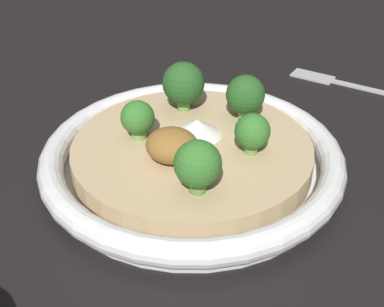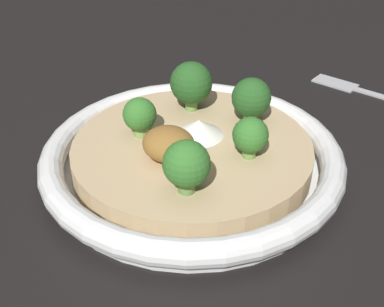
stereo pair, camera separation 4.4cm
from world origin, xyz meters
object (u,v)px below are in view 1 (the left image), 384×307
Objects in this scene: risotto_bowl at (192,156)px; broccoli_left at (138,119)px; fork_utensil at (345,83)px; broccoli_front_right at (198,165)px; broccoli_back_right at (245,95)px; broccoli_right at (252,134)px; broccoli_back at (183,84)px.

broccoli_left reaches higher than risotto_bowl.
risotto_bowl is 1.56× the size of fork_utensil.
fork_utensil is (0.13, 0.24, -0.02)m from risotto_bowl.
broccoli_front_right is (0.02, -0.07, 0.04)m from risotto_bowl.
broccoli_back_right is at bearing 37.31° from broccoli_left.
broccoli_front_right is (-0.03, -0.06, 0.00)m from broccoli_right.
broccoli_back is 1.12× the size of broccoli_back_right.
broccoli_front_right is (0.05, -0.12, -0.00)m from broccoli_back.
broccoli_back_right is 0.25× the size of fork_utensil.
fork_utensil is (0.10, 0.31, -0.05)m from broccoli_front_right.
broccoli_back_right reaches higher than broccoli_right.
broccoli_right reaches higher than fork_utensil.
broccoli_back is 0.28× the size of fork_utensil.
fork_utensil is at bearing 49.15° from broccoli_back.
broccoli_back is at bearing 64.30° from fork_utensil.
broccoli_right is 0.26m from fork_utensil.
broccoli_back_right is (0.08, 0.06, 0.00)m from broccoli_left.
broccoli_front_right is at bearing -67.43° from broccoli_back.
broccoli_right is 0.06m from broccoli_back_right.
fork_utensil is at bearing 61.54° from risotto_bowl.
broccoli_right is 0.10m from broccoli_back.
broccoli_right is at bearing -73.17° from broccoli_back_right.
fork_utensil is (0.16, 0.18, -0.06)m from broccoli_back.
broccoli_front_right is 0.12m from broccoli_back_right.
broccoli_back reaches higher than broccoli_front_right.
broccoli_back_right is (-0.02, 0.06, 0.00)m from broccoli_right.
broccoli_right is (0.05, -0.00, 0.04)m from risotto_bowl.
broccoli_back_right reaches higher than broccoli_left.
broccoli_right is 0.07m from broccoli_front_right.
broccoli_left is 0.82× the size of broccoli_back_right.
broccoli_back is 0.06m from broccoli_back_right.
broccoli_left is at bearing 141.02° from broccoli_front_right.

